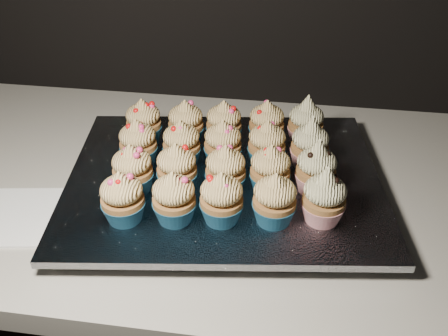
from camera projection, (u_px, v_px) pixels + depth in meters
The scene contains 24 objects.
worktop at pixel (241, 190), 0.87m from camera, with size 2.44×0.64×0.04m, color beige.
napkin at pixel (29, 216), 0.78m from camera, with size 0.14×0.14×0.00m, color white.
baking_tray at pixel (224, 187), 0.82m from camera, with size 0.47×0.35×0.02m, color black.
foil_lining at pixel (224, 179), 0.82m from camera, with size 0.50×0.39×0.01m, color silver.
cupcake_0 at pixel (122, 198), 0.70m from camera, with size 0.06×0.06×0.08m.
cupcake_1 at pixel (174, 198), 0.70m from camera, with size 0.06×0.06×0.08m.
cupcake_2 at pixel (222, 199), 0.70m from camera, with size 0.06×0.06×0.08m.
cupcake_3 at pixel (275, 200), 0.70m from camera, with size 0.06×0.06×0.08m.
cupcake_4 at pixel (324, 198), 0.70m from camera, with size 0.06×0.06×0.10m.
cupcake_5 at pixel (133, 170), 0.76m from camera, with size 0.06×0.06×0.08m.
cupcake_6 at pixel (177, 169), 0.76m from camera, with size 0.06×0.06×0.08m.
cupcake_7 at pixel (226, 171), 0.76m from camera, with size 0.06×0.06×0.08m.
cupcake_8 at pixel (270, 170), 0.76m from camera, with size 0.06×0.06×0.08m.
cupcake_9 at pixel (316, 169), 0.76m from camera, with size 0.06×0.06×0.10m.
cupcake_10 at pixel (138, 143), 0.82m from camera, with size 0.06×0.06×0.08m.
cupcake_11 at pixel (182, 144), 0.82m from camera, with size 0.06×0.06×0.08m.
cupcake_12 at pixel (223, 144), 0.82m from camera, with size 0.06×0.06×0.08m.
cupcake_13 at pixel (267, 145), 0.82m from camera, with size 0.06×0.06×0.08m.
cupcake_14 at pixel (310, 145), 0.81m from camera, with size 0.06×0.06×0.10m.
cupcake_15 at pixel (144, 122), 0.88m from camera, with size 0.06×0.06×0.08m.
cupcake_16 at pixel (186, 124), 0.88m from camera, with size 0.06×0.06×0.08m.
cupcake_17 at pixel (224, 124), 0.87m from camera, with size 0.06×0.06×0.08m.
cupcake_18 at pixel (267, 124), 0.88m from camera, with size 0.06×0.06×0.08m.
cupcake_19 at pixel (306, 123), 0.87m from camera, with size 0.06×0.06×0.10m.
Camera 1 is at (0.07, 1.01, 1.41)m, focal length 40.00 mm.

